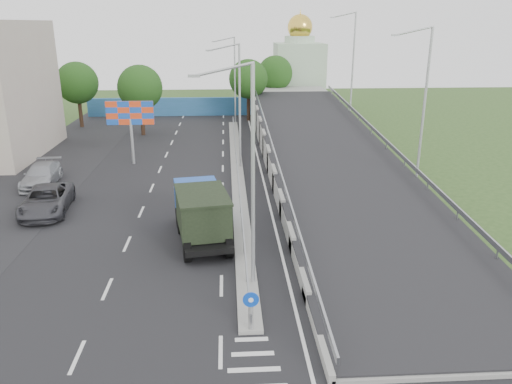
{
  "coord_description": "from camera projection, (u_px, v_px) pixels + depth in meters",
  "views": [
    {
      "loc": [
        -0.82,
        -14.86,
        11.74
      ],
      "look_at": [
        0.86,
        13.21,
        2.2
      ],
      "focal_mm": 35.0,
      "sensor_mm": 36.0,
      "label": 1
    }
  ],
  "objects": [
    {
      "name": "lamp_post_mid",
      "position": [
        237.0,
        100.0,
        40.58
      ],
      "size": [
        2.74,
        0.18,
        10.08
      ],
      "color": "#B2B5B7",
      "rests_on": "median"
    },
    {
      "name": "parking_strip",
      "position": [
        17.0,
        195.0,
        35.86
      ],
      "size": [
        8.0,
        90.0,
        0.05
      ],
      "primitive_type": "cube",
      "color": "black",
      "rests_on": "ground"
    },
    {
      "name": "tree_left_mid",
      "position": [
        140.0,
        88.0,
        53.44
      ],
      "size": [
        4.8,
        4.8,
        7.6
      ],
      "color": "black",
      "rests_on": "ground"
    },
    {
      "name": "billboard",
      "position": [
        130.0,
        117.0,
        42.47
      ],
      "size": [
        4.0,
        0.24,
        5.5
      ],
      "color": "#B2B5B7",
      "rests_on": "ground"
    },
    {
      "name": "lamp_post_far",
      "position": [
        233.0,
        76.0,
        59.49
      ],
      "size": [
        2.74,
        0.18,
        10.08
      ],
      "color": "#B2B5B7",
      "rests_on": "median"
    },
    {
      "name": "median",
      "position": [
        237.0,
        174.0,
        40.52
      ],
      "size": [
        1.0,
        44.0,
        0.2
      ],
      "primitive_type": "cube",
      "color": "gray",
      "rests_on": "ground"
    },
    {
      "name": "overpass_ramp",
      "position": [
        330.0,
        153.0,
        40.41
      ],
      "size": [
        10.0,
        50.0,
        3.5
      ],
      "color": "gray",
      "rests_on": "ground"
    },
    {
      "name": "tree_left_far",
      "position": [
        77.0,
        83.0,
        57.72
      ],
      "size": [
        4.8,
        4.8,
        7.6
      ],
      "color": "black",
      "rests_on": "ground"
    },
    {
      "name": "dump_truck",
      "position": [
        201.0,
        211.0,
        28.09
      ],
      "size": [
        3.61,
        7.22,
        3.04
      ],
      "rotation": [
        0.0,
        0.0,
        0.17
      ],
      "color": "black",
      "rests_on": "ground"
    },
    {
      "name": "tree_median_far",
      "position": [
        248.0,
        79.0,
        61.69
      ],
      "size": [
        4.8,
        4.8,
        7.6
      ],
      "color": "black",
      "rests_on": "ground"
    },
    {
      "name": "church",
      "position": [
        299.0,
        69.0,
        73.44
      ],
      "size": [
        7.0,
        7.0,
        13.8
      ],
      "color": "#B2CCAD",
      "rests_on": "ground"
    },
    {
      "name": "median_guardrail",
      "position": [
        237.0,
        166.0,
        40.31
      ],
      "size": [
        0.09,
        44.0,
        0.71
      ],
      "color": "gray",
      "rests_on": "median"
    },
    {
      "name": "road_surface",
      "position": [
        198.0,
        192.0,
        36.6
      ],
      "size": [
        26.0,
        90.0,
        0.04
      ],
      "primitive_type": "cube",
      "color": "black",
      "rests_on": "ground"
    },
    {
      "name": "parked_car_c",
      "position": [
        47.0,
        200.0,
        32.42
      ],
      "size": [
        3.38,
        6.23,
        1.66
      ],
      "primitive_type": "imported",
      "rotation": [
        0.0,
        0.0,
        0.11
      ],
      "color": "#3A3A40",
      "rests_on": "ground"
    },
    {
      "name": "lamp_post_near",
      "position": [
        249.0,
        167.0,
        21.67
      ],
      "size": [
        2.74,
        0.18,
        10.08
      ],
      "color": "#B2B5B7",
      "rests_on": "median"
    },
    {
      "name": "sign_bollard",
      "position": [
        251.0,
        310.0,
        19.58
      ],
      "size": [
        0.64,
        0.23,
        1.67
      ],
      "color": "black",
      "rests_on": "median"
    },
    {
      "name": "ground",
      "position": [
        254.0,
        369.0,
        17.86
      ],
      "size": [
        160.0,
        160.0,
        0.0
      ],
      "primitive_type": "plane",
      "color": "#2D4C1E",
      "rests_on": "ground"
    },
    {
      "name": "tree_ramp_far",
      "position": [
        275.0,
        73.0,
        68.53
      ],
      "size": [
        4.8,
        4.8,
        7.6
      ],
      "color": "black",
      "rests_on": "ground"
    },
    {
      "name": "blue_wall",
      "position": [
        202.0,
        107.0,
        66.4
      ],
      "size": [
        30.0,
        0.5,
        2.4
      ],
      "primitive_type": "cube",
      "color": "#235B83",
      "rests_on": "ground"
    },
    {
      "name": "parked_car_d",
      "position": [
        42.0,
        175.0,
        37.84
      ],
      "size": [
        2.65,
        5.68,
        1.6
      ],
      "primitive_type": "imported",
      "rotation": [
        0.0,
        0.0,
        0.07
      ],
      "color": "#999BA2",
      "rests_on": "ground"
    }
  ]
}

